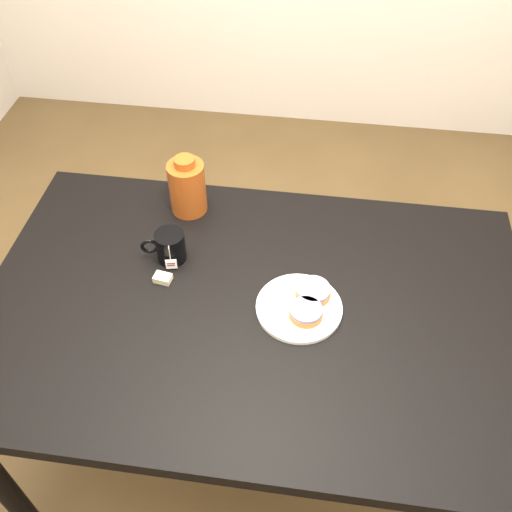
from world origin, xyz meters
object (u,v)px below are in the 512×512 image
(table, at_px, (253,324))
(bagel_front, at_px, (306,312))
(bagel_back, at_px, (313,291))
(bagel_package, at_px, (187,187))
(plate, at_px, (299,307))
(teabag_pouch, at_px, (163,278))
(mug, at_px, (170,246))

(table, relative_size, bagel_front, 14.18)
(bagel_back, height_order, bagel_package, bagel_package)
(plate, relative_size, teabag_pouch, 4.86)
(table, distance_m, teabag_pouch, 0.27)
(mug, bearing_deg, teabag_pouch, -104.70)
(bagel_front, bearing_deg, plate, 125.53)
(bagel_back, xyz_separation_m, bagel_package, (-0.39, 0.29, 0.06))
(mug, bearing_deg, plate, -32.55)
(bagel_front, distance_m, teabag_pouch, 0.39)
(bagel_front, distance_m, bagel_package, 0.52)
(teabag_pouch, bearing_deg, mug, 88.13)
(plate, xyz_separation_m, mug, (-0.36, 0.13, 0.04))
(bagel_package, bearing_deg, bagel_front, -43.81)
(table, bearing_deg, bagel_front, -10.25)
(table, distance_m, bagel_front, 0.18)
(bagel_back, relative_size, mug, 0.77)
(bagel_front, xyz_separation_m, mug, (-0.38, 0.16, 0.02))
(mug, relative_size, teabag_pouch, 2.84)
(teabag_pouch, bearing_deg, bagel_front, -10.64)
(mug, height_order, bagel_package, bagel_package)
(plate, height_order, bagel_back, bagel_back)
(mug, relative_size, bagel_package, 0.69)
(mug, bearing_deg, bagel_front, -35.07)
(table, relative_size, bagel_back, 14.15)
(bagel_front, bearing_deg, mug, 157.75)
(table, xyz_separation_m, plate, (0.12, 0.00, 0.09))
(table, height_order, plate, plate)
(bagel_package, bearing_deg, teabag_pouch, -91.66)
(bagel_back, distance_m, bagel_front, 0.07)
(bagel_front, relative_size, bagel_package, 0.54)
(plate, distance_m, mug, 0.39)
(bagel_back, xyz_separation_m, teabag_pouch, (-0.40, 0.00, -0.02))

